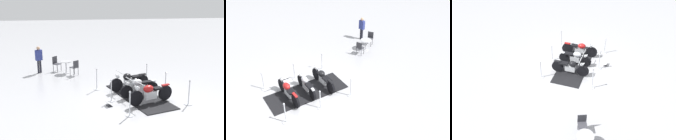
# 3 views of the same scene
# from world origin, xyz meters

# --- Properties ---
(ground_plane) EXTENTS (80.00, 80.00, 0.00)m
(ground_plane) POSITION_xyz_m (0.00, 0.00, 0.00)
(ground_plane) COLOR #B2B2B7
(display_platform) EXTENTS (2.78, 4.52, 0.04)m
(display_platform) POSITION_xyz_m (0.00, 0.00, 0.02)
(display_platform) COLOR black
(display_platform) RESTS_ON ground_plane
(motorcycle_black) EXTENTS (2.13, 0.93, 1.01)m
(motorcycle_black) POSITION_xyz_m (-0.32, 0.96, 0.51)
(motorcycle_black) COLOR black
(motorcycle_black) RESTS_ON display_platform
(motorcycle_chrome) EXTENTS (1.97, 0.85, 0.91)m
(motorcycle_chrome) POSITION_xyz_m (-0.03, -0.01, 0.50)
(motorcycle_chrome) COLOR black
(motorcycle_chrome) RESTS_ON display_platform
(motorcycle_maroon) EXTENTS (2.19, 0.99, 1.03)m
(motorcycle_maroon) POSITION_xyz_m (0.25, -0.98, 0.52)
(motorcycle_maroon) COLOR black
(motorcycle_maroon) RESTS_ON display_platform
(stanchion_left_front) EXTENTS (0.32, 0.32, 1.08)m
(stanchion_left_front) POSITION_xyz_m (0.91, 2.14, 0.36)
(stanchion_left_front) COLOR silver
(stanchion_left_front) RESTS_ON ground_plane
(stanchion_right_front) EXTENTS (0.28, 0.28, 1.13)m
(stanchion_right_front) POSITION_xyz_m (-1.94, 1.30, 0.41)
(stanchion_right_front) COLOR silver
(stanchion_right_front) RESTS_ON ground_plane
(stanchion_left_rear) EXTENTS (0.36, 0.36, 1.15)m
(stanchion_left_rear) POSITION_xyz_m (1.94, -1.30, 0.35)
(stanchion_left_rear) COLOR silver
(stanchion_left_rear) RESTS_ON ground_plane
(stanchion_right_mid) EXTENTS (0.31, 0.31, 1.05)m
(stanchion_right_mid) POSITION_xyz_m (-1.42, -0.42, 0.35)
(stanchion_right_mid) COLOR silver
(stanchion_right_mid) RESTS_ON ground_plane
(stanchion_left_mid) EXTENTS (0.31, 0.31, 1.07)m
(stanchion_left_mid) POSITION_xyz_m (1.42, 0.42, 0.36)
(stanchion_left_mid) COLOR silver
(stanchion_left_mid) RESTS_ON ground_plane
(stanchion_right_rear) EXTENTS (0.32, 0.32, 1.07)m
(stanchion_right_rear) POSITION_xyz_m (-0.91, -2.14, 0.35)
(stanchion_right_rear) COLOR silver
(stanchion_right_rear) RESTS_ON ground_plane
(info_placard) EXTENTS (0.30, 0.40, 0.20)m
(info_placard) POSITION_xyz_m (-1.60, -0.97, 0.06)
(info_placard) COLOR #333338
(info_placard) RESTS_ON ground_plane
(cafe_table) EXTENTS (0.73, 0.73, 0.75)m
(cafe_table) POSITION_xyz_m (-3.52, 4.71, 0.56)
(cafe_table) COLOR #B7B7BC
(cafe_table) RESTS_ON ground_plane
(cafe_chair_near_table) EXTENTS (0.56, 0.56, 0.94)m
(cafe_chair_near_table) POSITION_xyz_m (-4.14, 5.25, 0.55)
(cafe_chair_near_table) COLOR #2D2D33
(cafe_chair_near_table) RESTS_ON ground_plane
(cafe_chair_across_table) EXTENTS (0.56, 0.56, 0.94)m
(cafe_chair_across_table) POSITION_xyz_m (-3.00, 4.08, 0.55)
(cafe_chair_across_table) COLOR #2D2D33
(cafe_chair_across_table) RESTS_ON ground_plane
(bystander_person) EXTENTS (0.46, 0.37, 1.66)m
(bystander_person) POSITION_xyz_m (-5.16, 5.00, 0.99)
(bystander_person) COLOR #23232D
(bystander_person) RESTS_ON ground_plane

